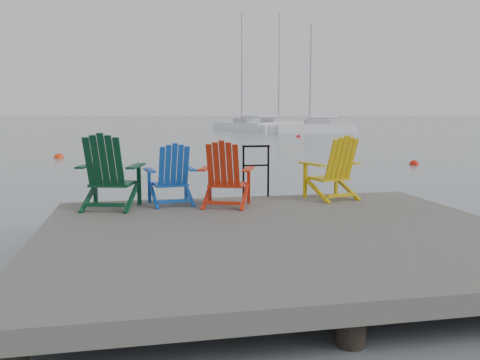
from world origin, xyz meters
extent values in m
plane|color=slate|center=(0.00, 0.00, 0.00)|extent=(400.00, 400.00, 0.00)
cube|color=#2F2C29|center=(0.00, 0.00, 0.40)|extent=(6.00, 5.00, 0.20)
cylinder|color=black|center=(-2.70, 2.20, -0.30)|extent=(0.26, 0.26, 1.20)
cylinder|color=black|center=(0.00, 2.20, -0.30)|extent=(0.26, 0.26, 1.20)
cylinder|color=black|center=(2.70, 2.20, -0.30)|extent=(0.26, 0.26, 1.20)
cylinder|color=black|center=(0.03, 2.45, 0.95)|extent=(0.04, 0.04, 0.90)
cylinder|color=black|center=(0.47, 2.45, 0.95)|extent=(0.04, 0.04, 0.90)
cylinder|color=black|center=(0.25, 2.45, 1.38)|extent=(0.48, 0.04, 0.04)
cylinder|color=black|center=(0.25, 2.45, 1.05)|extent=(0.44, 0.03, 0.03)
cube|color=#0A381F|center=(-2.14, 1.95, 0.87)|extent=(0.72, 0.67, 0.04)
cube|color=#0A381F|center=(-2.42, 2.25, 0.82)|extent=(0.07, 0.07, 0.63)
cube|color=#0A381F|center=(-1.74, 2.07, 0.82)|extent=(0.07, 0.07, 0.63)
cube|color=#0A381F|center=(-2.51, 2.03, 1.15)|extent=(0.31, 0.70, 0.03)
cube|color=#0A381F|center=(-1.77, 1.83, 1.15)|extent=(0.31, 0.70, 0.03)
cube|color=#0A381F|center=(-2.23, 1.59, 1.24)|extent=(0.61, 0.42, 0.77)
cube|color=#1048AB|center=(-1.25, 2.10, 0.81)|extent=(0.57, 0.52, 0.04)
cube|color=#1048AB|center=(-1.57, 2.24, 0.77)|extent=(0.05, 0.05, 0.54)
cube|color=#1048AB|center=(-0.97, 2.33, 0.77)|extent=(0.05, 0.05, 0.54)
cube|color=#1048AB|center=(-1.57, 2.03, 1.05)|extent=(0.20, 0.60, 0.03)
cube|color=#1048AB|center=(-0.92, 2.13, 1.05)|extent=(0.20, 0.60, 0.03)
cube|color=#1048AB|center=(-1.20, 1.79, 1.13)|extent=(0.50, 0.31, 0.66)
cube|color=red|center=(-0.38, 1.78, 0.83)|extent=(0.67, 0.63, 0.04)
cube|color=red|center=(-0.61, 2.07, 0.78)|extent=(0.06, 0.06, 0.57)
cube|color=red|center=(-0.01, 1.85, 0.78)|extent=(0.06, 0.06, 0.57)
cube|color=red|center=(-0.70, 1.87, 1.08)|extent=(0.32, 0.62, 0.03)
cube|color=red|center=(-0.06, 1.64, 1.08)|extent=(0.32, 0.62, 0.03)
cube|color=red|center=(-0.49, 1.47, 1.17)|extent=(0.56, 0.41, 0.69)
cube|color=#C8A20B|center=(1.43, 2.09, 0.84)|extent=(0.67, 0.63, 0.04)
cube|color=#C8A20B|center=(1.06, 2.20, 0.80)|extent=(0.06, 0.06, 0.59)
cube|color=#C8A20B|center=(1.70, 2.38, 0.80)|extent=(0.06, 0.06, 0.59)
cube|color=#C8A20B|center=(1.10, 1.97, 1.11)|extent=(0.29, 0.65, 0.03)
cube|color=#C8A20B|center=(1.78, 2.17, 1.11)|extent=(0.29, 0.65, 0.03)
cube|color=#C8A20B|center=(1.53, 1.76, 1.19)|extent=(0.57, 0.40, 0.72)
cube|color=white|center=(9.16, 46.34, 0.25)|extent=(5.29, 9.20, 1.10)
cube|color=#9E9EA3|center=(9.31, 45.92, 0.95)|extent=(2.46, 3.08, 0.55)
cylinder|color=gray|center=(9.00, 46.76, 6.39)|extent=(0.12, 0.12, 11.19)
cube|color=silver|center=(13.26, 48.50, 0.25)|extent=(8.48, 8.09, 1.10)
cube|color=#9E9EA3|center=(12.92, 48.19, 0.95)|extent=(3.20, 3.14, 0.55)
cylinder|color=gray|center=(13.61, 48.82, 6.62)|extent=(0.12, 0.12, 11.63)
cube|color=white|center=(14.01, 38.45, 0.25)|extent=(7.11, 1.95, 1.10)
cube|color=#9E9EA3|center=(14.36, 38.45, 0.95)|extent=(2.14, 1.32, 0.55)
cylinder|color=gray|center=(13.65, 38.46, 5.23)|extent=(0.12, 0.12, 8.85)
sphere|color=red|center=(8.31, 11.10, 0.00)|extent=(0.35, 0.35, 0.35)
sphere|color=#F3370E|center=(-5.08, 16.59, 0.00)|extent=(0.41, 0.41, 0.41)
sphere|color=red|center=(10.35, 31.45, 0.00)|extent=(0.35, 0.35, 0.35)
sphere|color=red|center=(10.41, 38.84, 0.00)|extent=(0.32, 0.32, 0.32)
camera|label=1|loc=(-1.73, -6.03, 1.98)|focal=38.00mm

